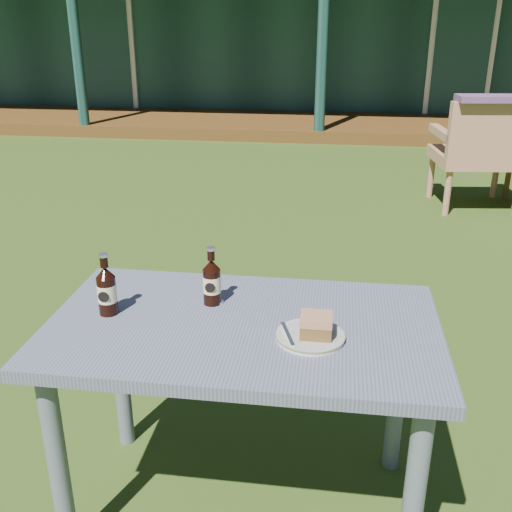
# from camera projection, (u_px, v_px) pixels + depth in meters

# --- Properties ---
(ground) EXTENTS (80.00, 80.00, 0.00)m
(ground) POSITION_uv_depth(u_px,v_px,m) (286.00, 302.00, 3.57)
(ground) COLOR #334916
(pavilion) EXTENTS (15.80, 8.30, 3.45)m
(pavilion) POSITION_uv_depth(u_px,v_px,m) (331.00, 13.00, 11.58)
(pavilion) COLOR #163932
(pavilion) RESTS_ON ground
(cafe_table) EXTENTS (1.20, 0.70, 0.72)m
(cafe_table) POSITION_uv_depth(u_px,v_px,m) (243.00, 351.00, 1.87)
(cafe_table) COLOR #555A6B
(cafe_table) RESTS_ON ground
(plate) EXTENTS (0.20, 0.20, 0.01)m
(plate) POSITION_uv_depth(u_px,v_px,m) (310.00, 336.00, 1.74)
(plate) COLOR silver
(plate) RESTS_ON cafe_table
(cake_slice) EXTENTS (0.09, 0.09, 0.06)m
(cake_slice) POSITION_uv_depth(u_px,v_px,m) (316.00, 325.00, 1.72)
(cake_slice) COLOR brown
(cake_slice) RESTS_ON plate
(fork) EXTENTS (0.05, 0.14, 0.00)m
(fork) POSITION_uv_depth(u_px,v_px,m) (288.00, 334.00, 1.73)
(fork) COLOR silver
(fork) RESTS_ON plate
(cola_bottle_near) EXTENTS (0.06, 0.06, 0.20)m
(cola_bottle_near) POSITION_uv_depth(u_px,v_px,m) (212.00, 281.00, 1.92)
(cola_bottle_near) COLOR black
(cola_bottle_near) RESTS_ON cafe_table
(cola_bottle_far) EXTENTS (0.06, 0.06, 0.20)m
(cola_bottle_far) POSITION_uv_depth(u_px,v_px,m) (107.00, 290.00, 1.86)
(cola_bottle_far) COLOR black
(cola_bottle_far) RESTS_ON cafe_table
(bottle_cap) EXTENTS (0.03, 0.03, 0.01)m
(bottle_cap) POSITION_uv_depth(u_px,v_px,m) (219.00, 302.00, 1.95)
(bottle_cap) COLOR silver
(bottle_cap) RESTS_ON cafe_table
(armchair_left) EXTENTS (0.78, 0.74, 0.95)m
(armchair_left) POSITION_uv_depth(u_px,v_px,m) (481.00, 149.00, 5.07)
(armchair_left) COLOR #AC7656
(armchair_left) RESTS_ON ground
(floral_throw) EXTENTS (0.65, 0.29, 0.05)m
(floral_throw) POSITION_uv_depth(u_px,v_px,m) (497.00, 98.00, 4.73)
(floral_throw) COLOR #603F65
(floral_throw) RESTS_ON armchair_left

